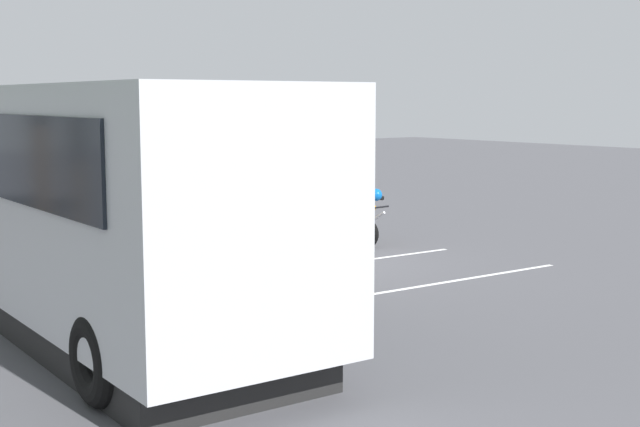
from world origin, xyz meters
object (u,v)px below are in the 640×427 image
Objects in this scene: spectator_centre at (230,221)px; stunt_motorcycle at (355,200)px; tour_bus at (80,205)px; spectator_left at (274,231)px; parked_motorcycle_silver at (208,265)px; spectator_far_left at (320,248)px.

spectator_centre is 0.88× the size of stunt_motorcycle.
tour_bus is 7.64m from stunt_motorcycle.
parked_motorcycle_silver is (0.88, 0.66, -0.60)m from spectator_left.
spectator_far_left is at bearing 179.52° from spectator_centre.
stunt_motorcycle reaches higher than parked_motorcycle_silver.
spectator_centre is at bearing -59.61° from parked_motorcycle_silver.
spectator_far_left is 1.27m from spectator_left.
tour_bus reaches higher than spectator_left.
spectator_left reaches higher than parked_motorcycle_silver.
stunt_motorcycle is (1.99, -4.25, -0.11)m from spectator_centre.
stunt_motorcycle is at bearing -43.47° from spectator_far_left.
spectator_left is 0.87× the size of parked_motorcycle_silver.
spectator_left is (1.27, -0.06, 0.09)m from spectator_far_left.
spectator_far_left reaches higher than stunt_motorcycle.
spectator_centre is 0.95m from parked_motorcycle_silver.
spectator_far_left is at bearing 136.53° from stunt_motorcycle.
spectator_left is at bearing -178.43° from spectator_centre.
spectator_left reaches higher than spectator_far_left.
spectator_far_left is 2.52m from spectator_centre.
spectator_centre is 0.89× the size of parked_motorcycle_silver.
spectator_centre reaches higher than stunt_motorcycle.
tour_bus is 4.76× the size of parked_motorcycle_silver.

